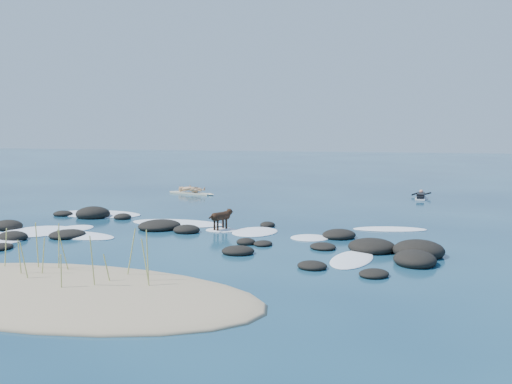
% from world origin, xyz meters
% --- Properties ---
extents(ground, '(160.00, 160.00, 0.00)m').
position_xyz_m(ground, '(0.00, 0.00, 0.00)').
color(ground, '#0A2642').
rests_on(ground, ground).
extents(sand_dune, '(9.00, 4.40, 0.60)m').
position_xyz_m(sand_dune, '(0.00, -8.20, 0.00)').
color(sand_dune, '#9E8966').
rests_on(sand_dune, ground).
extents(dune_grass, '(4.09, 1.67, 1.20)m').
position_xyz_m(dune_grass, '(0.06, -7.70, 0.64)').
color(dune_grass, '#A8AF55').
rests_on(dune_grass, ground).
extents(reef_rocks, '(15.17, 7.35, 0.58)m').
position_xyz_m(reef_rocks, '(0.89, -1.49, 0.10)').
color(reef_rocks, black).
rests_on(reef_rocks, ground).
extents(breaking_foam, '(14.82, 8.04, 0.12)m').
position_xyz_m(breaking_foam, '(-2.59, -0.52, 0.01)').
color(breaking_foam, white).
rests_on(breaking_foam, ground).
extents(standing_surfer_rig, '(2.98, 1.09, 1.71)m').
position_xyz_m(standing_surfer_rig, '(-5.31, 10.13, 0.67)').
color(standing_surfer_rig, beige).
rests_on(standing_surfer_rig, ground).
extents(paddling_surfer_rig, '(0.99, 2.20, 0.38)m').
position_xyz_m(paddling_surfer_rig, '(6.51, 11.69, 0.13)').
color(paddling_surfer_rig, white).
rests_on(paddling_surfer_rig, ground).
extents(dog, '(0.59, 1.11, 0.74)m').
position_xyz_m(dog, '(0.47, -0.13, 0.49)').
color(dog, black).
rests_on(dog, ground).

